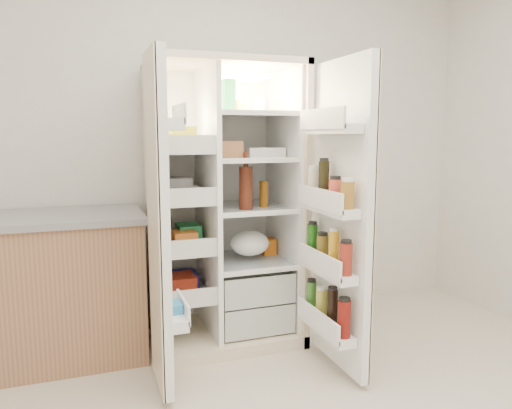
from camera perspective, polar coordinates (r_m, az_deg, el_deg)
name	(u,v)px	position (r m, az deg, el deg)	size (l,w,h in m)	color
wall_back	(217,135)	(3.51, -4.65, 8.16)	(4.00, 0.02, 2.70)	beige
refrigerator	(225,228)	(3.22, -3.72, -2.73)	(0.92, 0.70, 1.80)	beige
freezer_door	(159,226)	(2.51, -11.31, -2.51)	(0.15, 0.40, 1.72)	white
fridge_door	(339,223)	(2.74, 9.74, -2.10)	(0.17, 0.58, 1.72)	white
kitchen_counter	(40,289)	(3.19, -24.11, -9.02)	(1.22, 0.65, 0.89)	#9B6E4D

